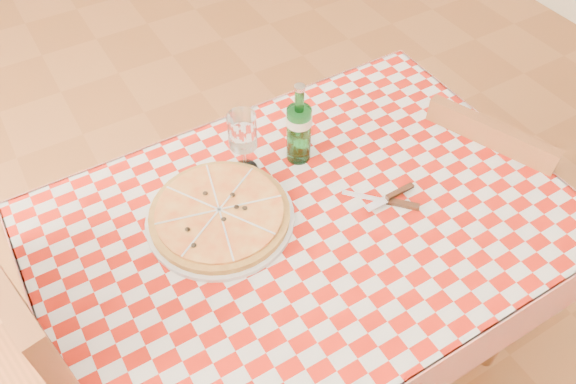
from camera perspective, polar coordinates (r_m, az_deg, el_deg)
name	(u,v)px	position (r m, az deg, el deg)	size (l,w,h in m)	color
dining_table	(306,244)	(1.47, 1.87, -5.28)	(1.20, 0.80, 0.75)	brown
tablecloth	(307,221)	(1.40, 1.97, -3.00)	(1.30, 0.90, 0.01)	#A3140A
chair_near	(477,190)	(1.94, 18.62, 0.17)	(0.48, 0.48, 0.83)	brown
pizza_plate	(220,213)	(1.39, -6.95, -2.17)	(0.37, 0.37, 0.05)	#BB7F3E
water_bottle	(299,124)	(1.46, 1.12, 6.97)	(0.07, 0.07, 0.24)	#1A6927
wine_glass	(243,144)	(1.45, -4.56, 4.90)	(0.07, 0.07, 0.19)	white
cutlery	(387,199)	(1.44, 10.00, -0.72)	(0.21, 0.18, 0.02)	silver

